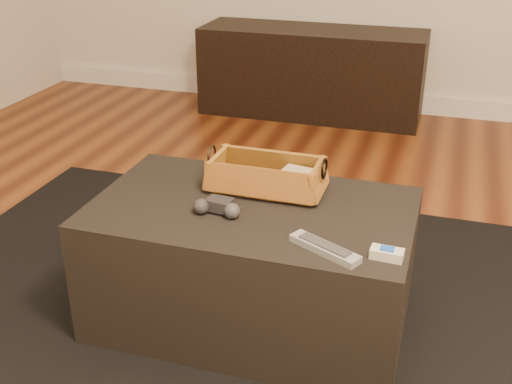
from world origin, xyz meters
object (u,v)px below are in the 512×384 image
(ottoman, at_px, (252,263))
(cream_gadget, at_px, (387,254))
(media_cabinet, at_px, (312,72))
(wicker_basket, at_px, (266,177))
(tv_remote, at_px, (260,184))
(silver_remote, at_px, (325,248))
(game_controller, at_px, (218,207))

(ottoman, xyz_separation_m, cream_gadget, (0.44, -0.19, 0.22))
(media_cabinet, xyz_separation_m, wicker_basket, (0.33, -2.09, 0.20))
(tv_remote, relative_size, silver_remote, 0.93)
(silver_remote, bearing_deg, cream_gadget, 5.95)
(media_cabinet, height_order, game_controller, media_cabinet)
(ottoman, relative_size, wicker_basket, 2.58)
(media_cabinet, xyz_separation_m, silver_remote, (0.59, -2.43, 0.17))
(wicker_basket, height_order, game_controller, wicker_basket)
(ottoman, relative_size, cream_gadget, 11.08)
(tv_remote, height_order, silver_remote, tv_remote)
(media_cabinet, distance_m, silver_remote, 2.51)
(game_controller, bearing_deg, ottoman, 46.17)
(tv_remote, distance_m, cream_gadget, 0.54)
(tv_remote, relative_size, wicker_basket, 0.52)
(ottoman, distance_m, silver_remote, 0.41)
(media_cabinet, bearing_deg, game_controller, -84.15)
(tv_remote, xyz_separation_m, cream_gadget, (0.45, -0.30, -0.01))
(game_controller, bearing_deg, media_cabinet, 95.85)
(cream_gadget, bearing_deg, ottoman, 156.68)
(tv_remote, bearing_deg, game_controller, -115.31)
(ottoman, bearing_deg, media_cabinet, 98.13)
(media_cabinet, distance_m, tv_remote, 2.14)
(tv_remote, xyz_separation_m, silver_remote, (0.29, -0.32, -0.01))
(ottoman, distance_m, game_controller, 0.26)
(ottoman, bearing_deg, game_controller, -133.83)
(game_controller, bearing_deg, wicker_basket, 67.18)
(wicker_basket, bearing_deg, tv_remote, -143.34)
(ottoman, xyz_separation_m, wicker_basket, (0.01, 0.13, 0.26))
(tv_remote, xyz_separation_m, wicker_basket, (0.02, 0.01, 0.02))
(game_controller, relative_size, silver_remote, 0.69)
(tv_remote, height_order, game_controller, game_controller)
(media_cabinet, xyz_separation_m, tv_remote, (0.31, -2.11, 0.18))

